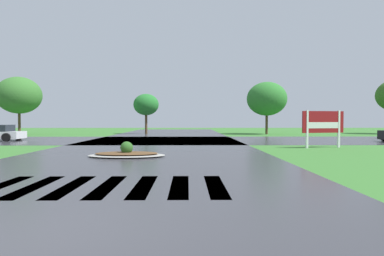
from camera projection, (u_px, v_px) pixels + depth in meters
name	position (u px, v px, depth m)	size (l,w,h in m)	color
ground_plane	(46.00, 241.00, 4.60)	(120.00, 120.00, 0.10)	#38722D
asphalt_roadway	(143.00, 157.00, 14.60)	(11.84, 80.00, 0.01)	#35353A
asphalt_cross_road	(163.00, 140.00, 26.26)	(90.00, 10.65, 0.01)	#35353A
crosswalk_stripes	(107.00, 186.00, 8.14)	(5.85, 2.88, 0.01)	white
estate_billboard	(323.00, 124.00, 19.16)	(2.68, 0.72, 2.21)	white
median_island	(127.00, 154.00, 14.65)	(3.45, 1.89, 0.68)	#9E9B93
background_treeline	(206.00, 97.00, 36.62)	(46.92, 5.42, 6.34)	#4C3823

